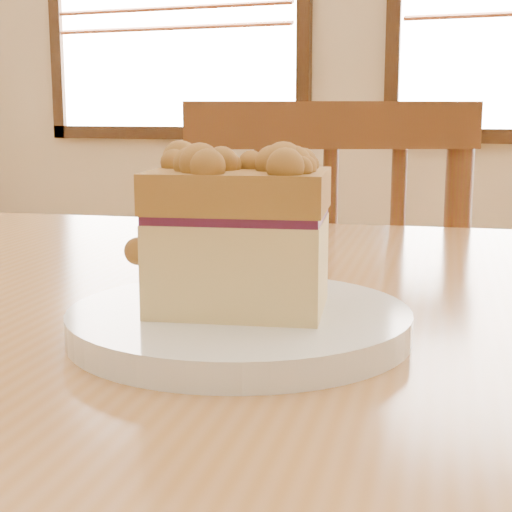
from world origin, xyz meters
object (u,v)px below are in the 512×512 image
at_px(cafe_table_main, 85,395).
at_px(cafe_chair_main, 314,394).
at_px(cake_slice, 237,224).
at_px(plate, 239,323).

height_order(cafe_table_main, cafe_chair_main, cafe_chair_main).
distance_m(cafe_chair_main, cake_slice, 0.76).
height_order(plate, cake_slice, cake_slice).
relative_size(cafe_chair_main, plate, 4.21).
relative_size(cafe_chair_main, cake_slice, 7.18).
distance_m(cafe_chair_main, plate, 0.74).
bearing_deg(cafe_chair_main, cake_slice, 78.98).
bearing_deg(cafe_table_main, plate, -36.34).
relative_size(cafe_table_main, plate, 5.84).
bearing_deg(cafe_table_main, cake_slice, -36.51).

